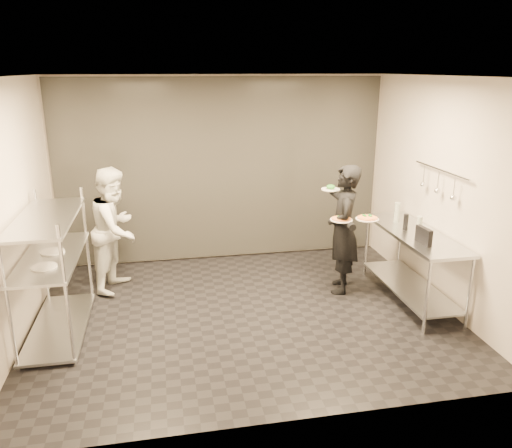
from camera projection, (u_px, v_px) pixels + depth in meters
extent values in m
cube|color=black|center=(244.00, 313.00, 6.13)|extent=(5.00, 4.00, 0.00)
cube|color=silver|center=(242.00, 76.00, 5.29)|extent=(5.00, 4.00, 0.00)
cube|color=#BCB2A9|center=(222.00, 170.00, 7.59)|extent=(5.00, 0.00, 2.80)
cube|color=#BCB2A9|center=(286.00, 270.00, 3.84)|extent=(5.00, 0.00, 2.80)
cube|color=#BCB2A9|center=(10.00, 215.00, 5.27)|extent=(0.00, 4.00, 2.80)
cube|color=#BCB2A9|center=(443.00, 194.00, 6.16)|extent=(0.00, 4.00, 2.80)
cube|color=white|center=(222.00, 170.00, 7.56)|extent=(4.90, 0.04, 2.74)
cylinder|color=silver|center=(7.00, 302.00, 4.75)|extent=(0.04, 0.04, 1.50)
cylinder|color=silver|center=(42.00, 248.00, 6.20)|extent=(0.04, 0.04, 1.50)
cylinder|color=silver|center=(67.00, 298.00, 4.85)|extent=(0.04, 0.04, 1.50)
cylinder|color=silver|center=(87.00, 245.00, 6.29)|extent=(0.04, 0.04, 1.50)
cube|color=#AFB4B9|center=(60.00, 326.00, 5.73)|extent=(0.60, 1.60, 0.03)
cube|color=#AFB4B9|center=(51.00, 257.00, 5.48)|extent=(0.60, 1.60, 0.03)
cube|color=#AFB4B9|center=(46.00, 218.00, 5.34)|extent=(0.60, 1.60, 0.03)
cylinder|color=white|center=(44.00, 267.00, 5.14)|extent=(0.26, 0.26, 0.01)
cylinder|color=white|center=(53.00, 252.00, 5.57)|extent=(0.26, 0.26, 0.01)
cylinder|color=silver|center=(427.00, 298.00, 5.53)|extent=(0.04, 0.04, 0.90)
cylinder|color=silver|center=(366.00, 246.00, 7.15)|extent=(0.04, 0.04, 0.90)
cylinder|color=silver|center=(470.00, 294.00, 5.63)|extent=(0.04, 0.04, 0.90)
cylinder|color=silver|center=(400.00, 243.00, 7.24)|extent=(0.04, 0.04, 0.90)
cube|color=#AFB4B9|center=(410.00, 286.00, 6.47)|extent=(0.57, 1.71, 0.03)
cube|color=#AFB4B9|center=(415.00, 234.00, 6.25)|extent=(0.60, 1.80, 0.04)
cylinder|color=silver|center=(441.00, 170.00, 6.06)|extent=(0.02, 1.20, 0.02)
cylinder|color=silver|center=(454.00, 187.00, 5.77)|extent=(0.01, 0.01, 0.22)
sphere|color=silver|center=(453.00, 198.00, 5.80)|extent=(0.07, 0.07, 0.07)
cylinder|color=silver|center=(438.00, 181.00, 6.09)|extent=(0.01, 0.01, 0.22)
sphere|color=silver|center=(437.00, 191.00, 6.13)|extent=(0.07, 0.07, 0.07)
cylinder|color=silver|center=(424.00, 175.00, 6.42)|extent=(0.01, 0.01, 0.22)
sphere|color=silver|center=(423.00, 185.00, 6.46)|extent=(0.07, 0.07, 0.07)
imported|color=black|center=(343.00, 230.00, 6.55)|extent=(0.59, 0.72, 1.71)
imported|color=white|center=(116.00, 229.00, 6.64)|extent=(0.88, 0.98, 1.67)
cylinder|color=white|center=(341.00, 220.00, 6.33)|extent=(0.28, 0.28, 0.01)
cylinder|color=#BD7344|center=(341.00, 219.00, 6.33)|extent=(0.25, 0.25, 0.02)
cylinder|color=#AD4517|center=(341.00, 218.00, 6.33)|extent=(0.22, 0.22, 0.01)
sphere|color=#155E17|center=(341.00, 218.00, 6.32)|extent=(0.04, 0.04, 0.04)
cylinder|color=white|center=(367.00, 219.00, 6.27)|extent=(0.29, 0.29, 0.01)
cylinder|color=#BD7344|center=(367.00, 218.00, 6.27)|extent=(0.25, 0.25, 0.02)
cylinder|color=#AD4517|center=(367.00, 217.00, 6.26)|extent=(0.23, 0.23, 0.01)
sphere|color=#155E17|center=(367.00, 217.00, 6.26)|extent=(0.04, 0.04, 0.04)
cylinder|color=white|center=(331.00, 189.00, 6.67)|extent=(0.25, 0.25, 0.01)
ellipsoid|color=#185E17|center=(331.00, 187.00, 6.66)|extent=(0.13, 0.13, 0.07)
cube|color=black|center=(424.00, 236.00, 5.81)|extent=(0.08, 0.28, 0.20)
cylinder|color=#95A193|center=(397.00, 212.00, 6.63)|extent=(0.07, 0.07, 0.27)
cylinder|color=#95A193|center=(419.00, 225.00, 6.16)|extent=(0.06, 0.06, 0.22)
cylinder|color=black|center=(406.00, 222.00, 6.29)|extent=(0.06, 0.06, 0.21)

